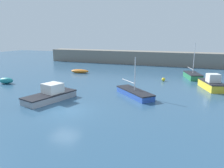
% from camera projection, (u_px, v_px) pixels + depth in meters
% --- Properties ---
extents(ground_plane, '(120.00, 120.00, 0.20)m').
position_uv_depth(ground_plane, '(64.00, 112.00, 19.76)').
color(ground_plane, '#2D5170').
extents(harbor_breakwater, '(47.10, 3.92, 2.97)m').
position_uv_depth(harbor_breakwater, '(144.00, 58.00, 50.16)').
color(harbor_breakwater, slate).
rests_on(harbor_breakwater, ground_plane).
extents(motorboat_grey_hull, '(3.19, 4.87, 2.01)m').
position_uv_depth(motorboat_grey_hull, '(212.00, 84.00, 27.40)').
color(motorboat_grey_hull, yellow).
rests_on(motorboat_grey_hull, ground_plane).
extents(cabin_cruiser_white, '(3.63, 6.07, 1.76)m').
position_uv_depth(cabin_cruiser_white, '(51.00, 95.00, 22.86)').
color(cabin_cruiser_white, gray).
rests_on(cabin_cruiser_white, ground_plane).
extents(open_tender_yellow, '(3.36, 1.56, 0.65)m').
position_uv_depth(open_tender_yellow, '(80.00, 71.00, 39.02)').
color(open_tender_yellow, orange).
rests_on(open_tender_yellow, ground_plane).
extents(sailboat_tall_mast, '(3.06, 5.04, 5.48)m').
position_uv_depth(sailboat_tall_mast, '(193.00, 76.00, 34.03)').
color(sailboat_tall_mast, '#287A4C').
rests_on(sailboat_tall_mast, ground_plane).
extents(sailboat_twin_hulled, '(5.21, 5.05, 4.38)m').
position_uv_depth(sailboat_twin_hulled, '(134.00, 93.00, 24.41)').
color(sailboat_twin_hulled, '#2D56B7').
rests_on(sailboat_twin_hulled, ground_plane).
extents(dinghy_near_pier, '(2.20, 1.45, 0.86)m').
position_uv_depth(dinghy_near_pier, '(6.00, 81.00, 30.57)').
color(dinghy_near_pier, teal).
rests_on(dinghy_near_pier, ground_plane).
extents(mooring_buoy_yellow, '(0.52, 0.52, 0.52)m').
position_uv_depth(mooring_buoy_yellow, '(163.00, 79.00, 32.18)').
color(mooring_buoy_yellow, yellow).
rests_on(mooring_buoy_yellow, ground_plane).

